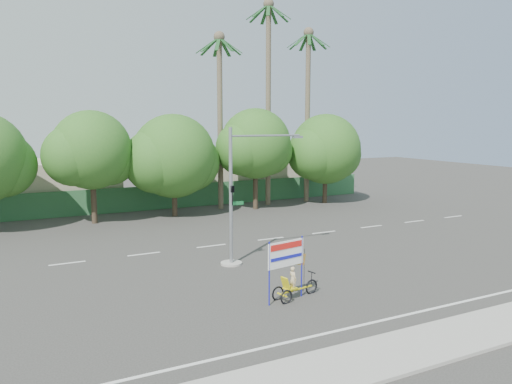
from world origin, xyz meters
name	(u,v)px	position (x,y,z in m)	size (l,w,h in m)	color
ground	(316,279)	(0.00, 0.00, 0.00)	(120.00, 120.00, 0.00)	#33302D
sidewalk_near	(442,340)	(0.00, -7.50, 0.06)	(50.00, 2.40, 0.12)	gray
fence	(173,196)	(0.00, 21.50, 1.00)	(38.00, 0.08, 2.00)	#336B3D
building_left	(40,185)	(-10.00, 26.00, 2.00)	(12.00, 8.00, 4.00)	#BFB398
building_right	(237,177)	(8.00, 26.00, 1.80)	(14.00, 8.00, 3.60)	#BFB398
tree_left	(91,153)	(-7.05, 18.00, 5.06)	(6.66, 5.60, 8.07)	#473828
tree_center	(173,159)	(-1.05, 18.00, 4.47)	(7.62, 6.40, 7.85)	#473828
tree_right	(255,146)	(5.95, 18.00, 5.24)	(6.90, 5.80, 8.36)	#473828
tree_far_right	(325,151)	(12.95, 18.00, 4.64)	(7.38, 6.20, 7.94)	#473828
palm_tall	(268,84)	(8.00, 19.50, 10.46)	(3.73, 3.79, 17.45)	#70604C
palm_mid	(308,97)	(12.00, 19.50, 9.40)	(3.73, 3.79, 15.45)	#70604C
palm_short	(220,102)	(3.50, 19.50, 8.86)	(3.73, 3.79, 14.45)	#70604C
traffic_signal	(237,208)	(-2.20, 3.98, 2.92)	(4.72, 1.10, 7.00)	gray
trike_billboard	(291,274)	(-2.42, -1.76, 1.06)	(2.65, 0.86, 2.64)	black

